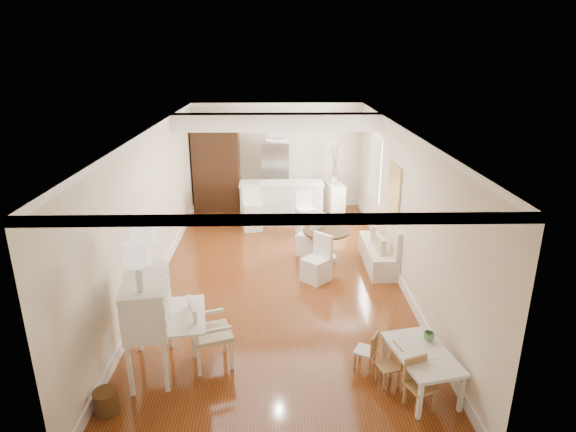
{
  "coord_description": "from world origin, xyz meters",
  "views": [
    {
      "loc": [
        -0.0,
        -8.26,
        4.08
      ],
      "look_at": [
        0.19,
        0.3,
        1.13
      ],
      "focal_mm": 30.0,
      "sensor_mm": 36.0,
      "label": 1
    }
  ],
  "objects_px": {
    "kids_table": "(421,370)",
    "dining_table": "(326,245)",
    "kids_chair_b": "(366,350)",
    "bar_stool_right": "(306,213)",
    "secretary_bureau": "(149,325)",
    "kids_chair_c": "(421,385)",
    "kids_chair_a": "(388,365)",
    "pantry_cabinet": "(217,168)",
    "sideboard": "(334,198)",
    "slip_chair_near": "(316,259)",
    "wicker_basket": "(106,402)",
    "gustavian_armchair": "(211,332)",
    "slip_chair_far": "(310,234)",
    "fridge": "(289,177)",
    "breakfast_counter": "(282,203)"
  },
  "relations": [
    {
      "from": "gustavian_armchair",
      "to": "sideboard",
      "type": "bearing_deg",
      "value": -39.06
    },
    {
      "from": "bar_stool_right",
      "to": "wicker_basket",
      "type": "bearing_deg",
      "value": -132.21
    },
    {
      "from": "bar_stool_right",
      "to": "kids_chair_b",
      "type": "bearing_deg",
      "value": -101.73
    },
    {
      "from": "kids_chair_a",
      "to": "bar_stool_right",
      "type": "xyz_separation_m",
      "value": [
        -0.75,
        5.43,
        0.22
      ]
    },
    {
      "from": "slip_chair_near",
      "to": "pantry_cabinet",
      "type": "height_order",
      "value": "pantry_cabinet"
    },
    {
      "from": "kids_table",
      "to": "kids_chair_b",
      "type": "height_order",
      "value": "kids_chair_b"
    },
    {
      "from": "kids_chair_c",
      "to": "bar_stool_right",
      "type": "distance_m",
      "value": 5.97
    },
    {
      "from": "kids_table",
      "to": "dining_table",
      "type": "distance_m",
      "value": 4.08
    },
    {
      "from": "kids_chair_c",
      "to": "dining_table",
      "type": "height_order",
      "value": "dining_table"
    },
    {
      "from": "slip_chair_near",
      "to": "bar_stool_right",
      "type": "height_order",
      "value": "bar_stool_right"
    },
    {
      "from": "wicker_basket",
      "to": "sideboard",
      "type": "height_order",
      "value": "sideboard"
    },
    {
      "from": "kids_chair_b",
      "to": "sideboard",
      "type": "distance_m",
      "value": 6.56
    },
    {
      "from": "kids_chair_a",
      "to": "secretary_bureau",
      "type": "bearing_deg",
      "value": -112.37
    },
    {
      "from": "bar_stool_right",
      "to": "secretary_bureau",
      "type": "bearing_deg",
      "value": -132.38
    },
    {
      "from": "gustavian_armchair",
      "to": "slip_chair_near",
      "type": "relative_size",
      "value": 1.1
    },
    {
      "from": "gustavian_armchair",
      "to": "sideboard",
      "type": "relative_size",
      "value": 1.13
    },
    {
      "from": "slip_chair_near",
      "to": "dining_table",
      "type": "bearing_deg",
      "value": 118.73
    },
    {
      "from": "slip_chair_far",
      "to": "kids_table",
      "type": "bearing_deg",
      "value": 56.34
    },
    {
      "from": "secretary_bureau",
      "to": "wicker_basket",
      "type": "xyz_separation_m",
      "value": [
        -0.35,
        -0.8,
        -0.54
      ]
    },
    {
      "from": "gustavian_armchair",
      "to": "slip_chair_near",
      "type": "height_order",
      "value": "gustavian_armchair"
    },
    {
      "from": "secretary_bureau",
      "to": "dining_table",
      "type": "xyz_separation_m",
      "value": [
        2.68,
        3.54,
        -0.36
      ]
    },
    {
      "from": "bar_stool_right",
      "to": "pantry_cabinet",
      "type": "distance_m",
      "value": 2.99
    },
    {
      "from": "kids_chair_b",
      "to": "kids_chair_c",
      "type": "xyz_separation_m",
      "value": [
        0.52,
        -0.78,
        0.04
      ]
    },
    {
      "from": "dining_table",
      "to": "fridge",
      "type": "relative_size",
      "value": 0.53
    },
    {
      "from": "dining_table",
      "to": "breakfast_counter",
      "type": "distance_m",
      "value": 2.47
    },
    {
      "from": "kids_chair_a",
      "to": "pantry_cabinet",
      "type": "relative_size",
      "value": 0.24
    },
    {
      "from": "fridge",
      "to": "kids_chair_c",
      "type": "bearing_deg",
      "value": -79.81
    },
    {
      "from": "secretary_bureau",
      "to": "slip_chair_far",
      "type": "xyz_separation_m",
      "value": [
        2.38,
        3.81,
        -0.22
      ]
    },
    {
      "from": "breakfast_counter",
      "to": "slip_chair_far",
      "type": "bearing_deg",
      "value": -74.15
    },
    {
      "from": "kids_table",
      "to": "fridge",
      "type": "bearing_deg",
      "value": 101.41
    },
    {
      "from": "kids_table",
      "to": "bar_stool_right",
      "type": "bearing_deg",
      "value": 101.61
    },
    {
      "from": "kids_table",
      "to": "pantry_cabinet",
      "type": "relative_size",
      "value": 0.47
    },
    {
      "from": "slip_chair_near",
      "to": "pantry_cabinet",
      "type": "distance_m",
      "value": 4.95
    },
    {
      "from": "pantry_cabinet",
      "to": "slip_chair_far",
      "type": "bearing_deg",
      "value": -53.82
    },
    {
      "from": "slip_chair_far",
      "to": "slip_chair_near",
      "type": "bearing_deg",
      "value": 43.12
    },
    {
      "from": "kids_chair_a",
      "to": "sideboard",
      "type": "relative_size",
      "value": 0.64
    },
    {
      "from": "dining_table",
      "to": "wicker_basket",
      "type": "bearing_deg",
      "value": -124.93
    },
    {
      "from": "secretary_bureau",
      "to": "bar_stool_right",
      "type": "distance_m",
      "value": 5.59
    },
    {
      "from": "bar_stool_right",
      "to": "fridge",
      "type": "bearing_deg",
      "value": 83.31
    },
    {
      "from": "sideboard",
      "to": "slip_chair_near",
      "type": "bearing_deg",
      "value": -110.11
    },
    {
      "from": "kids_chair_b",
      "to": "bar_stool_right",
      "type": "xyz_separation_m",
      "value": [
        -0.52,
        5.1,
        0.22
      ]
    },
    {
      "from": "gustavian_armchair",
      "to": "dining_table",
      "type": "bearing_deg",
      "value": -47.59
    },
    {
      "from": "gustavian_armchair",
      "to": "breakfast_counter",
      "type": "distance_m",
      "value": 5.8
    },
    {
      "from": "kids_chair_b",
      "to": "bar_stool_right",
      "type": "bearing_deg",
      "value": -146.02
    },
    {
      "from": "dining_table",
      "to": "slip_chair_near",
      "type": "bearing_deg",
      "value": -106.49
    },
    {
      "from": "bar_stool_right",
      "to": "slip_chair_far",
      "type": "bearing_deg",
      "value": -106.21
    },
    {
      "from": "dining_table",
      "to": "slip_chair_far",
      "type": "relative_size",
      "value": 1.03
    },
    {
      "from": "breakfast_counter",
      "to": "fridge",
      "type": "xyz_separation_m",
      "value": [
        0.2,
        1.05,
        0.39
      ]
    },
    {
      "from": "gustavian_armchair",
      "to": "fridge",
      "type": "bearing_deg",
      "value": -28.7
    },
    {
      "from": "wicker_basket",
      "to": "bar_stool_right",
      "type": "distance_m",
      "value": 6.47
    }
  ]
}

